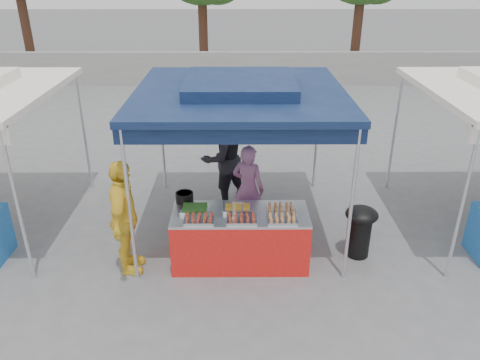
{
  "coord_description": "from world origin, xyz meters",
  "views": [
    {
      "loc": [
        -0.03,
        -6.05,
        4.2
      ],
      "look_at": [
        0.0,
        0.6,
        1.05
      ],
      "focal_mm": 35.0,
      "sensor_mm": 36.0,
      "label": 1
    }
  ],
  "objects_px": {
    "vendor_table": "(240,238)",
    "customer_person": "(124,218)",
    "vendor_woman": "(248,188)",
    "helper_man": "(223,158)",
    "cooking_pot": "(185,197)",
    "wok_burner": "(360,227)"
  },
  "relations": [
    {
      "from": "cooking_pot",
      "to": "helper_man",
      "type": "distance_m",
      "value": 1.68
    },
    {
      "from": "cooking_pot",
      "to": "helper_man",
      "type": "bearing_deg",
      "value": 71.6
    },
    {
      "from": "vendor_woman",
      "to": "helper_man",
      "type": "relative_size",
      "value": 0.83
    },
    {
      "from": "vendor_table",
      "to": "customer_person",
      "type": "distance_m",
      "value": 1.72
    },
    {
      "from": "helper_man",
      "to": "vendor_table",
      "type": "bearing_deg",
      "value": 61.59
    },
    {
      "from": "wok_burner",
      "to": "vendor_woman",
      "type": "relative_size",
      "value": 0.55
    },
    {
      "from": "cooking_pot",
      "to": "wok_burner",
      "type": "xyz_separation_m",
      "value": [
        2.68,
        -0.17,
        -0.43
      ]
    },
    {
      "from": "vendor_woman",
      "to": "helper_man",
      "type": "distance_m",
      "value": 1.07
    },
    {
      "from": "vendor_woman",
      "to": "helper_man",
      "type": "xyz_separation_m",
      "value": [
        -0.45,
        0.96,
        0.15
      ]
    },
    {
      "from": "customer_person",
      "to": "cooking_pot",
      "type": "bearing_deg",
      "value": -58.49
    },
    {
      "from": "cooking_pot",
      "to": "customer_person",
      "type": "distance_m",
      "value": 0.97
    },
    {
      "from": "vendor_woman",
      "to": "cooking_pot",
      "type": "bearing_deg",
      "value": 58.0
    },
    {
      "from": "wok_burner",
      "to": "vendor_woman",
      "type": "xyz_separation_m",
      "value": [
        -1.7,
        0.81,
        0.27
      ]
    },
    {
      "from": "helper_man",
      "to": "customer_person",
      "type": "distance_m",
      "value": 2.52
    },
    {
      "from": "wok_burner",
      "to": "helper_man",
      "type": "xyz_separation_m",
      "value": [
        -2.15,
        1.77,
        0.42
      ]
    },
    {
      "from": "customer_person",
      "to": "vendor_woman",
      "type": "bearing_deg",
      "value": -58.95
    },
    {
      "from": "helper_man",
      "to": "customer_person",
      "type": "xyz_separation_m",
      "value": [
        -1.33,
        -2.14,
        -0.04
      ]
    },
    {
      "from": "vendor_table",
      "to": "wok_burner",
      "type": "relative_size",
      "value": 2.39
    },
    {
      "from": "vendor_table",
      "to": "customer_person",
      "type": "bearing_deg",
      "value": -173.27
    },
    {
      "from": "vendor_woman",
      "to": "customer_person",
      "type": "bearing_deg",
      "value": 58.39
    },
    {
      "from": "helper_man",
      "to": "vendor_woman",
      "type": "bearing_deg",
      "value": 77.57
    },
    {
      "from": "vendor_table",
      "to": "wok_burner",
      "type": "distance_m",
      "value": 1.84
    }
  ]
}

